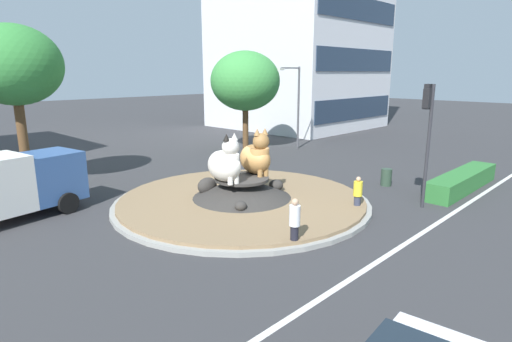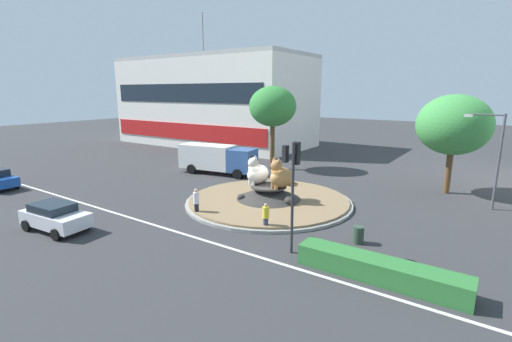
% 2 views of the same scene
% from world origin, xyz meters
% --- Properties ---
extents(ground_plane, '(160.00, 160.00, 0.00)m').
position_xyz_m(ground_plane, '(0.00, 0.00, 0.00)').
color(ground_plane, '#333335').
extents(lane_centreline, '(112.00, 0.20, 0.01)m').
position_xyz_m(lane_centreline, '(0.00, -7.40, 0.00)').
color(lane_centreline, silver).
rests_on(lane_centreline, ground).
extents(roundabout_island, '(11.48, 11.48, 1.23)m').
position_xyz_m(roundabout_island, '(-0.00, 0.01, 0.36)').
color(roundabout_island, gray).
rests_on(roundabout_island, ground).
extents(cat_statue_white, '(1.60, 2.21, 2.14)m').
position_xyz_m(cat_statue_white, '(-0.97, -0.00, 2.02)').
color(cat_statue_white, silver).
rests_on(cat_statue_white, roundabout_island).
extents(cat_statue_tabby, '(1.79, 2.23, 2.17)m').
position_xyz_m(cat_statue_tabby, '(0.94, 0.01, 2.03)').
color(cat_statue_tabby, '#9E703D').
rests_on(cat_statue_tabby, roundabout_island).
extents(traffic_light_mast, '(0.76, 0.49, 5.36)m').
position_xyz_m(traffic_light_mast, '(5.13, -6.02, 3.91)').
color(traffic_light_mast, '#2D2D33').
rests_on(traffic_light_mast, ground).
extents(clipped_hedge_strip, '(6.88, 1.20, 0.90)m').
position_xyz_m(clipped_hedge_strip, '(9.42, -6.35, 0.45)').
color(clipped_hedge_strip, '#2D7033').
rests_on(clipped_hedge_strip, ground).
extents(broadleaf_tree_behind_island, '(5.22, 5.22, 7.42)m').
position_xyz_m(broadleaf_tree_behind_island, '(9.86, 9.79, 5.18)').
color(broadleaf_tree_behind_island, brown).
rests_on(broadleaf_tree_behind_island, ground).
extents(second_tree_near_tower, '(4.57, 4.57, 8.12)m').
position_xyz_m(second_tree_near_tower, '(-5.83, 9.80, 6.13)').
color(second_tree_near_tower, brown).
rests_on(second_tree_near_tower, ground).
extents(streetlight_arm, '(2.35, 0.28, 6.25)m').
position_xyz_m(streetlight_arm, '(12.62, 7.10, 3.71)').
color(streetlight_arm, '#4C4C51').
rests_on(streetlight_arm, ground).
extents(pedestrian_white_shirt, '(0.37, 0.37, 1.77)m').
position_xyz_m(pedestrian_white_shirt, '(-2.22, -4.84, 0.93)').
color(pedestrian_white_shirt, black).
rests_on(pedestrian_white_shirt, ground).
extents(pedestrian_yellow_shirt, '(0.38, 0.38, 1.56)m').
position_xyz_m(pedestrian_yellow_shirt, '(2.60, -4.38, 0.81)').
color(pedestrian_yellow_shirt, '#33384C').
rests_on(pedestrian_yellow_shirt, ground).
extents(litter_bin, '(0.56, 0.56, 0.90)m').
position_xyz_m(litter_bin, '(7.47, -3.21, 0.45)').
color(litter_bin, '#2D4233').
rests_on(litter_bin, ground).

